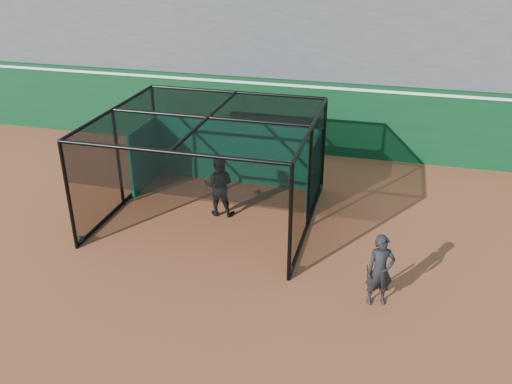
# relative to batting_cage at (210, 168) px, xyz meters

# --- Properties ---
(ground) EXTENTS (120.00, 120.00, 0.00)m
(ground) POSITION_rel_batting_cage_xyz_m (1.10, -3.11, -1.38)
(ground) COLOR brown
(ground) RESTS_ON ground
(outfield_wall) EXTENTS (50.00, 0.50, 2.50)m
(outfield_wall) POSITION_rel_batting_cage_xyz_m (1.10, 5.39, -0.09)
(outfield_wall) COLOR #093418
(outfield_wall) RESTS_ON ground
(grandstand) EXTENTS (50.00, 7.85, 8.95)m
(grandstand) POSITION_rel_batting_cage_xyz_m (1.10, 9.16, 3.10)
(grandstand) COLOR #4C4C4F
(grandstand) RESTS_ON ground
(batting_cage) EXTENTS (5.35, 4.95, 2.77)m
(batting_cage) POSITION_rel_batting_cage_xyz_m (0.00, 0.00, 0.00)
(batting_cage) COLOR black
(batting_cage) RESTS_ON ground
(batter) EXTENTS (0.88, 0.72, 1.68)m
(batter) POSITION_rel_batting_cage_xyz_m (0.18, 0.14, -0.54)
(batter) COLOR black
(batter) RESTS_ON ground
(on_deck_player) EXTENTS (0.67, 0.55, 1.57)m
(on_deck_player) POSITION_rel_batting_cage_xyz_m (4.56, -2.78, -0.60)
(on_deck_player) COLOR black
(on_deck_player) RESTS_ON ground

